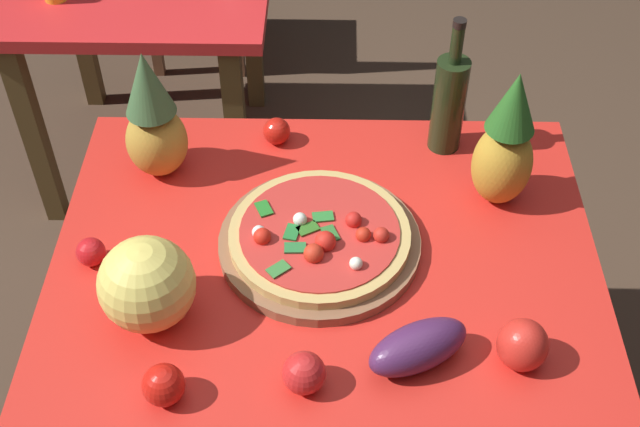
# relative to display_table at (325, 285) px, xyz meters

# --- Properties ---
(display_table) EXTENTS (1.14, 0.91, 0.73)m
(display_table) POSITION_rel_display_table_xyz_m (0.00, 0.00, 0.00)
(display_table) COLOR brown
(display_table) RESTS_ON ground_plane
(background_table) EXTENTS (0.83, 0.73, 0.73)m
(background_table) POSITION_rel_display_table_xyz_m (-0.60, 1.14, -0.03)
(background_table) COLOR brown
(background_table) RESTS_ON ground_plane
(pizza_board) EXTENTS (0.42, 0.42, 0.02)m
(pizza_board) POSITION_rel_display_table_xyz_m (-0.01, 0.03, 0.10)
(pizza_board) COLOR brown
(pizza_board) RESTS_ON display_table
(pizza) EXTENTS (0.38, 0.38, 0.06)m
(pizza) POSITION_rel_display_table_xyz_m (-0.01, 0.02, 0.13)
(pizza) COLOR tan
(pizza) RESTS_ON pizza_board
(wine_bottle) EXTENTS (0.08, 0.08, 0.34)m
(wine_bottle) POSITION_rel_display_table_xyz_m (0.28, 0.36, 0.22)
(wine_bottle) COLOR black
(wine_bottle) RESTS_ON display_table
(pineapple_left) EXTENTS (0.14, 0.14, 0.32)m
(pineapple_left) POSITION_rel_display_table_xyz_m (-0.38, 0.27, 0.23)
(pineapple_left) COLOR gold
(pineapple_left) RESTS_ON display_table
(pineapple_right) EXTENTS (0.13, 0.13, 0.34)m
(pineapple_right) POSITION_rel_display_table_xyz_m (0.38, 0.19, 0.24)
(pineapple_right) COLOR gold
(pineapple_right) RESTS_ON display_table
(melon) EXTENTS (0.19, 0.19, 0.19)m
(melon) POSITION_rel_display_table_xyz_m (-0.33, -0.16, 0.18)
(melon) COLOR #EDD864
(melon) RESTS_ON display_table
(bell_pepper) EXTENTS (0.09, 0.09, 0.10)m
(bell_pepper) POSITION_rel_display_table_xyz_m (0.36, -0.25, 0.14)
(bell_pepper) COLOR red
(bell_pepper) RESTS_ON display_table
(eggplant) EXTENTS (0.22, 0.17, 0.09)m
(eggplant) POSITION_rel_display_table_xyz_m (0.17, -0.26, 0.13)
(eggplant) COLOR #4D2450
(eggplant) RESTS_ON display_table
(tomato_by_bottle) EXTENTS (0.08, 0.08, 0.08)m
(tomato_by_bottle) POSITION_rel_display_table_xyz_m (-0.28, -0.34, 0.13)
(tomato_by_bottle) COLOR red
(tomato_by_bottle) RESTS_ON display_table
(tomato_at_corner) EXTENTS (0.06, 0.06, 0.06)m
(tomato_at_corner) POSITION_rel_display_table_xyz_m (-0.12, 0.37, 0.12)
(tomato_at_corner) COLOR red
(tomato_at_corner) RESTS_ON display_table
(tomato_beside_pepper) EXTENTS (0.06, 0.06, 0.06)m
(tomato_beside_pepper) POSITION_rel_display_table_xyz_m (-0.48, -0.02, 0.12)
(tomato_beside_pepper) COLOR red
(tomato_beside_pepper) RESTS_ON display_table
(tomato_near_board) EXTENTS (0.08, 0.08, 0.08)m
(tomato_near_board) POSITION_rel_display_table_xyz_m (-0.03, -0.31, 0.13)
(tomato_near_board) COLOR red
(tomato_near_board) RESTS_ON display_table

